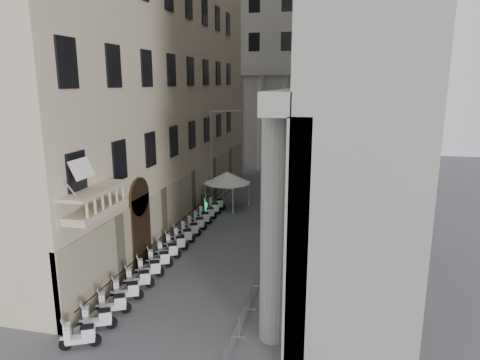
{
  "coord_description": "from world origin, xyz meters",
  "views": [
    {
      "loc": [
        6.68,
        -11.0,
        11.17
      ],
      "look_at": [
        0.13,
        17.38,
        4.5
      ],
      "focal_mm": 32.0,
      "sensor_mm": 36.0,
      "label": 1
    }
  ],
  "objects_px": {
    "scooter_0": "(81,348)",
    "security_tent": "(225,176)",
    "street_lamp": "(215,151)",
    "pedestrian_a": "(269,197)",
    "info_kiosk": "(203,206)",
    "pedestrian_b": "(274,189)"
  },
  "relations": [
    {
      "from": "scooter_0",
      "to": "info_kiosk",
      "type": "height_order",
      "value": "info_kiosk"
    },
    {
      "from": "info_kiosk",
      "to": "scooter_0",
      "type": "bearing_deg",
      "value": -111.11
    },
    {
      "from": "security_tent",
      "to": "street_lamp",
      "type": "distance_m",
      "value": 2.67
    },
    {
      "from": "scooter_0",
      "to": "street_lamp",
      "type": "height_order",
      "value": "street_lamp"
    },
    {
      "from": "scooter_0",
      "to": "pedestrian_a",
      "type": "relative_size",
      "value": 0.78
    },
    {
      "from": "security_tent",
      "to": "pedestrian_b",
      "type": "bearing_deg",
      "value": 45.22
    },
    {
      "from": "street_lamp",
      "to": "pedestrian_a",
      "type": "bearing_deg",
      "value": -7.19
    },
    {
      "from": "security_tent",
      "to": "street_lamp",
      "type": "xyz_separation_m",
      "value": [
        -0.64,
        -0.8,
        2.47
      ]
    },
    {
      "from": "street_lamp",
      "to": "security_tent",
      "type": "bearing_deg",
      "value": 27.8
    },
    {
      "from": "pedestrian_b",
      "to": "security_tent",
      "type": "bearing_deg",
      "value": 51.2
    },
    {
      "from": "security_tent",
      "to": "info_kiosk",
      "type": "height_order",
      "value": "security_tent"
    },
    {
      "from": "info_kiosk",
      "to": "pedestrian_a",
      "type": "relative_size",
      "value": 0.97
    },
    {
      "from": "info_kiosk",
      "to": "pedestrian_b",
      "type": "xyz_separation_m",
      "value": [
        4.93,
        7.65,
        -0.1
      ]
    },
    {
      "from": "security_tent",
      "to": "info_kiosk",
      "type": "xyz_separation_m",
      "value": [
        -0.97,
        -3.66,
        -1.83
      ]
    },
    {
      "from": "security_tent",
      "to": "street_lamp",
      "type": "height_order",
      "value": "street_lamp"
    },
    {
      "from": "street_lamp",
      "to": "pedestrian_a",
      "type": "relative_size",
      "value": 4.53
    },
    {
      "from": "street_lamp",
      "to": "info_kiosk",
      "type": "bearing_deg",
      "value": -119.91
    },
    {
      "from": "security_tent",
      "to": "street_lamp",
      "type": "bearing_deg",
      "value": -128.8
    },
    {
      "from": "street_lamp",
      "to": "info_kiosk",
      "type": "relative_size",
      "value": 4.65
    },
    {
      "from": "pedestrian_b",
      "to": "scooter_0",
      "type": "bearing_deg",
      "value": 86.53
    },
    {
      "from": "scooter_0",
      "to": "security_tent",
      "type": "distance_m",
      "value": 22.61
    },
    {
      "from": "scooter_0",
      "to": "pedestrian_a",
      "type": "xyz_separation_m",
      "value": [
        4.4,
        22.98,
        0.97
      ]
    }
  ]
}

